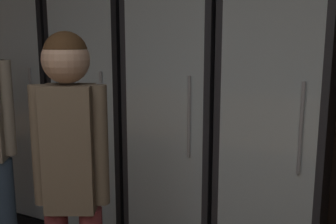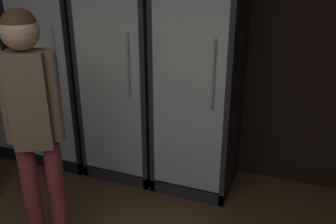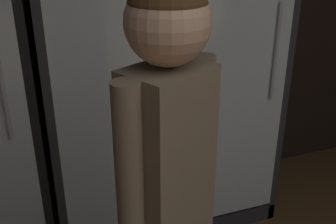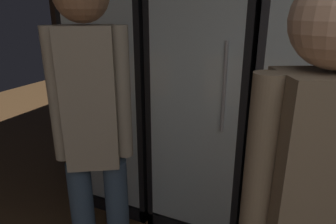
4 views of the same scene
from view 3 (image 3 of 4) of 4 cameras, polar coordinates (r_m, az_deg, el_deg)
name	(u,v)px [view 3 (image 3 of 4)]	position (r m, az deg, el deg)	size (l,w,h in m)	color
cooler_center	(100,72)	(2.19, -9.39, 5.53)	(0.62, 0.60, 1.96)	#2B2B30
cooler_right	(213,59)	(2.39, 6.18, 7.33)	(0.62, 0.60, 1.96)	#2B2B30
shopper_far	(168,195)	(1.18, -0.05, -11.44)	(0.32, 0.24, 1.58)	brown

